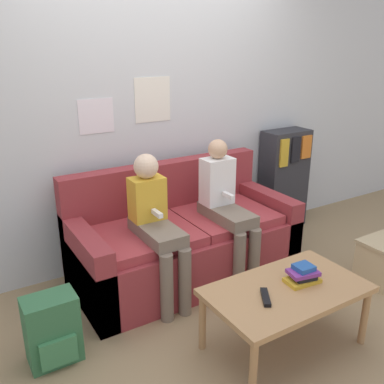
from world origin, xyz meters
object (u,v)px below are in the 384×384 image
object	(u,v)px
couch	(183,241)
person_right	(227,205)
coffee_table	(286,294)
tv_remote	(266,297)
bookshelf	(284,179)
person_left	(156,222)
backpack	(52,330)

from	to	relation	value
couch	person_right	size ratio (longest dim) A/B	1.58
coffee_table	person_right	world-z (taller)	person_right
tv_remote	bookshelf	size ratio (longest dim) A/B	0.17
person_right	tv_remote	size ratio (longest dim) A/B	6.66
couch	tv_remote	xyz separation A→B (m)	(-0.10, -1.10, 0.13)
person_right	tv_remote	bearing A→B (deg)	-112.41
coffee_table	tv_remote	size ratio (longest dim) A/B	5.83
person_right	bookshelf	world-z (taller)	person_right
coffee_table	person_left	size ratio (longest dim) A/B	0.90
person_left	tv_remote	bearing A→B (deg)	-75.40
couch	tv_remote	size ratio (longest dim) A/B	10.52
couch	bookshelf	xyz separation A→B (m)	(1.36, 0.32, 0.20)
bookshelf	person_right	bearing A→B (deg)	-154.25
tv_remote	coffee_table	bearing A→B (deg)	39.32
coffee_table	bookshelf	size ratio (longest dim) A/B	0.98
person_left	person_right	size ratio (longest dim) A/B	0.97
coffee_table	backpack	xyz separation A→B (m)	(-1.24, 0.61, -0.16)
couch	coffee_table	size ratio (longest dim) A/B	1.80
couch	backpack	bearing A→B (deg)	-158.19
couch	backpack	world-z (taller)	couch
coffee_table	backpack	distance (m)	1.39
tv_remote	bookshelf	world-z (taller)	bookshelf
tv_remote	backpack	size ratio (longest dim) A/B	0.39
person_left	tv_remote	xyz separation A→B (m)	(0.23, -0.90, -0.18)
person_left	backpack	world-z (taller)	person_left
person_right	bookshelf	bearing A→B (deg)	25.75
person_right	bookshelf	size ratio (longest dim) A/B	1.11
couch	bookshelf	world-z (taller)	bookshelf
couch	person_right	world-z (taller)	person_right
backpack	tv_remote	bearing A→B (deg)	-30.97
tv_remote	person_left	bearing A→B (deg)	137.12
couch	person_left	bearing A→B (deg)	-148.86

